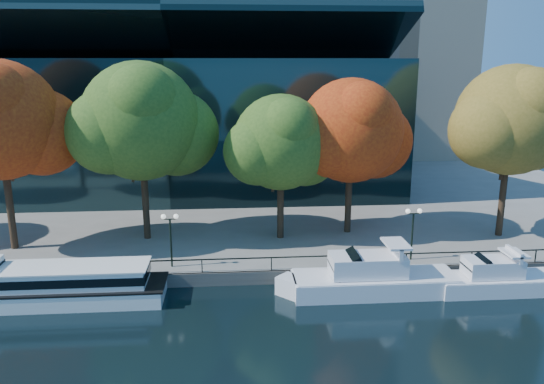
{
  "coord_description": "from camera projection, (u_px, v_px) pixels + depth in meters",
  "views": [
    {
      "loc": [
        2.17,
        -32.61,
        15.79
      ],
      "look_at": [
        5.42,
        8.0,
        5.65
      ],
      "focal_mm": 35.0,
      "sensor_mm": 36.0,
      "label": 1
    }
  ],
  "objects": [
    {
      "name": "cruiser_near",
      "position": [
        368.0,
        278.0,
        36.72
      ],
      "size": [
        12.66,
        3.26,
        3.67
      ],
      "color": "white",
      "rests_on": "ground"
    },
    {
      "name": "tour_boat",
      "position": [
        47.0,
        284.0,
        35.28
      ],
      "size": [
        16.17,
        3.61,
        3.07
      ],
      "color": "white",
      "rests_on": "ground"
    },
    {
      "name": "lamp_2",
      "position": [
        413.0,
        222.0,
        39.81
      ],
      "size": [
        1.26,
        0.36,
        4.03
      ],
      "color": "black",
      "rests_on": "promenade"
    },
    {
      "name": "tree_1",
      "position": [
        2.0,
        123.0,
        40.48
      ],
      "size": [
        11.55,
        9.47,
        14.99
      ],
      "color": "black",
      "rests_on": "promenade"
    },
    {
      "name": "tree_3",
      "position": [
        283.0,
        144.0,
        43.61
      ],
      "size": [
        9.91,
        8.12,
        12.2
      ],
      "color": "black",
      "rests_on": "promenade"
    },
    {
      "name": "ground",
      "position": [
        200.0,
        305.0,
        35.19
      ],
      "size": [
        160.0,
        160.0,
        0.0
      ],
      "primitive_type": "plane",
      "color": "black",
      "rests_on": "ground"
    },
    {
      "name": "tree_5",
      "position": [
        513.0,
        123.0,
        43.77
      ],
      "size": [
        11.42,
        9.36,
        14.57
      ],
      "color": "black",
      "rests_on": "promenade"
    },
    {
      "name": "promenade",
      "position": [
        214.0,
        179.0,
        70.26
      ],
      "size": [
        90.0,
        67.08,
        1.0
      ],
      "color": "slate",
      "rests_on": "ground"
    },
    {
      "name": "tree_4",
      "position": [
        353.0,
        133.0,
        44.95
      ],
      "size": [
        11.1,
        9.1,
        13.44
      ],
      "color": "black",
      "rests_on": "promenade"
    },
    {
      "name": "tree_2",
      "position": [
        143.0,
        124.0,
        42.99
      ],
      "size": [
        12.09,
        9.92,
        14.83
      ],
      "color": "black",
      "rests_on": "promenade"
    },
    {
      "name": "cruiser_far",
      "position": [
        492.0,
        278.0,
        37.0
      ],
      "size": [
        9.53,
        2.64,
        3.11
      ],
      "color": "white",
      "rests_on": "ground"
    },
    {
      "name": "railing",
      "position": [
        202.0,
        260.0,
        37.87
      ],
      "size": [
        88.2,
        0.08,
        0.99
      ],
      "color": "black",
      "rests_on": "promenade"
    },
    {
      "name": "convention_building",
      "position": [
        178.0,
        123.0,
        63.58
      ],
      "size": [
        50.0,
        24.57,
        21.43
      ],
      "color": "black",
      "rests_on": "ground"
    },
    {
      "name": "lamp_1",
      "position": [
        170.0,
        228.0,
        38.41
      ],
      "size": [
        1.26,
        0.36,
        4.03
      ],
      "color": "black",
      "rests_on": "promenade"
    }
  ]
}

